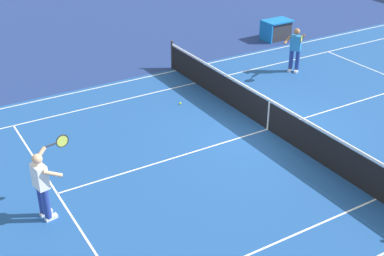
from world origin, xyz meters
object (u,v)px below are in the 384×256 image
(tennis_net, at_px, (269,114))
(tennis_ball, at_px, (180,103))
(tennis_player_near, at_px, (42,182))
(equipment_cart_tarped, at_px, (276,30))
(tennis_player_far, at_px, (295,48))

(tennis_net, bearing_deg, tennis_ball, -64.54)
(tennis_net, bearing_deg, tennis_player_near, 6.38)
(tennis_player_near, bearing_deg, tennis_ball, -146.76)
(tennis_net, relative_size, equipment_cart_tarped, 9.36)
(tennis_player_far, xyz_separation_m, tennis_ball, (5.07, 0.31, -0.90))
(tennis_player_near, height_order, tennis_ball, tennis_player_near)
(tennis_player_far, bearing_deg, tennis_ball, 3.54)
(tennis_ball, xyz_separation_m, equipment_cart_tarped, (-6.95, -3.66, 0.40))
(tennis_net, distance_m, tennis_player_near, 6.92)
(tennis_net, relative_size, tennis_player_far, 6.89)
(tennis_ball, distance_m, equipment_cart_tarped, 7.86)
(tennis_player_far, relative_size, equipment_cart_tarped, 1.36)
(tennis_net, bearing_deg, equipment_cart_tarped, -130.67)
(tennis_player_far, bearing_deg, equipment_cart_tarped, -119.30)
(tennis_player_far, relative_size, tennis_ball, 25.71)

